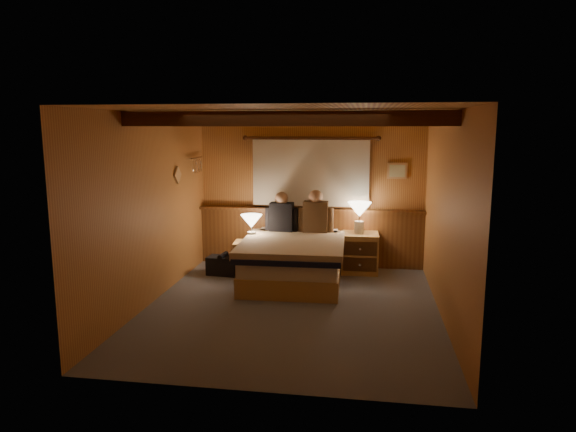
% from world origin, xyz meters
% --- Properties ---
extents(floor, '(4.20, 4.20, 0.00)m').
position_xyz_m(floor, '(0.00, 0.00, 0.00)').
color(floor, '#545964').
rests_on(floor, ground).
extents(ceiling, '(4.20, 4.20, 0.00)m').
position_xyz_m(ceiling, '(0.00, 0.00, 2.40)').
color(ceiling, '#DEAE53').
rests_on(ceiling, wall_back).
extents(wall_back, '(3.60, 0.00, 3.60)m').
position_xyz_m(wall_back, '(0.00, 2.10, 1.20)').
color(wall_back, '#BA8343').
rests_on(wall_back, floor).
extents(wall_left, '(0.00, 4.20, 4.20)m').
position_xyz_m(wall_left, '(-1.80, 0.00, 1.20)').
color(wall_left, '#BA8343').
rests_on(wall_left, floor).
extents(wall_right, '(0.00, 4.20, 4.20)m').
position_xyz_m(wall_right, '(1.80, 0.00, 1.20)').
color(wall_right, '#BA8343').
rests_on(wall_right, floor).
extents(wall_front, '(3.60, 0.00, 3.60)m').
position_xyz_m(wall_front, '(0.00, -2.10, 1.20)').
color(wall_front, '#BA8343').
rests_on(wall_front, floor).
extents(wainscot, '(3.60, 0.23, 0.94)m').
position_xyz_m(wainscot, '(0.00, 2.04, 0.49)').
color(wainscot, brown).
rests_on(wainscot, wall_back).
extents(curtain_window, '(2.18, 0.09, 1.11)m').
position_xyz_m(curtain_window, '(0.00, 2.03, 1.52)').
color(curtain_window, '#4C2513').
rests_on(curtain_window, wall_back).
extents(ceiling_beams, '(3.60, 1.65, 0.16)m').
position_xyz_m(ceiling_beams, '(0.00, 0.15, 2.31)').
color(ceiling_beams, '#4C2513').
rests_on(ceiling_beams, ceiling).
extents(coat_rail, '(0.05, 0.55, 0.24)m').
position_xyz_m(coat_rail, '(-1.72, 1.58, 1.67)').
color(coat_rail, white).
rests_on(coat_rail, wall_left).
extents(framed_print, '(0.30, 0.04, 0.25)m').
position_xyz_m(framed_print, '(1.35, 2.08, 1.55)').
color(framed_print, tan).
rests_on(framed_print, wall_back).
extents(bed, '(1.49, 1.88, 0.63)m').
position_xyz_m(bed, '(-0.14, 1.06, 0.33)').
color(bed, '#AC8649').
rests_on(bed, floor).
extents(nightstand_left, '(0.49, 0.45, 0.50)m').
position_xyz_m(nightstand_left, '(-0.86, 1.37, 0.25)').
color(nightstand_left, '#AC8649').
rests_on(nightstand_left, floor).
extents(nightstand_right, '(0.56, 0.51, 0.61)m').
position_xyz_m(nightstand_right, '(0.81, 1.72, 0.31)').
color(nightstand_right, '#AC8649').
rests_on(nightstand_right, floor).
extents(lamp_left, '(0.32, 0.32, 0.42)m').
position_xyz_m(lamp_left, '(-0.82, 1.35, 0.80)').
color(lamp_left, silver).
rests_on(lamp_left, nightstand_left).
extents(lamp_right, '(0.37, 0.37, 0.48)m').
position_xyz_m(lamp_right, '(0.79, 1.76, 0.95)').
color(lamp_right, silver).
rests_on(lamp_right, nightstand_right).
extents(person_left, '(0.53, 0.21, 0.64)m').
position_xyz_m(person_left, '(-0.40, 1.66, 0.88)').
color(person_left, black).
rests_on(person_left, bed).
extents(person_right, '(0.56, 0.22, 0.67)m').
position_xyz_m(person_right, '(0.12, 1.68, 0.90)').
color(person_right, '#4A321D').
rests_on(person_right, bed).
extents(duffel_bag, '(0.49, 0.32, 0.33)m').
position_xyz_m(duffel_bag, '(-1.25, 1.28, 0.15)').
color(duffel_bag, black).
rests_on(duffel_bag, floor).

